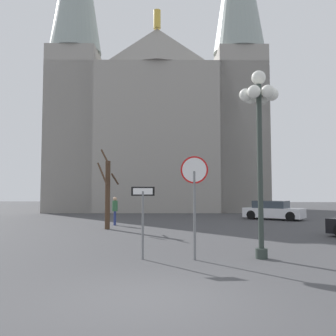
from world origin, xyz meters
TOP-DOWN VIEW (x-y plane):
  - ground_plane at (0.00, 0.00)m, footprint 120.00×120.00m
  - cathedral at (-3.31, 30.83)m, footprint 22.29×15.09m
  - stop_sign at (0.74, 3.89)m, footprint 0.82×0.08m
  - one_way_arrow_sign at (-0.81, 3.85)m, footprint 0.70×0.14m
  - street_lamp at (2.74, 4.26)m, footprint 1.20×1.09m
  - bare_tree at (-3.94, 11.92)m, footprint 1.13×0.95m
  - parked_car_near_white at (6.25, 19.17)m, footprint 4.38×3.53m
  - pedestrian_walking at (-4.03, 14.08)m, footprint 0.32×0.32m

SIDE VIEW (x-z plane):
  - ground_plane at x=0.00m, z-range 0.00..0.00m
  - parked_car_near_white at x=6.25m, z-range -0.03..1.30m
  - pedestrian_walking at x=-4.03m, z-range 0.17..1.85m
  - one_way_arrow_sign at x=-0.81m, z-range 0.34..2.49m
  - bare_tree at x=-3.94m, z-range -0.18..4.08m
  - stop_sign at x=0.74m, z-range 0.64..3.71m
  - street_lamp at x=2.74m, z-range 1.39..7.16m
  - cathedral at x=-3.31m, z-range -6.69..26.74m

